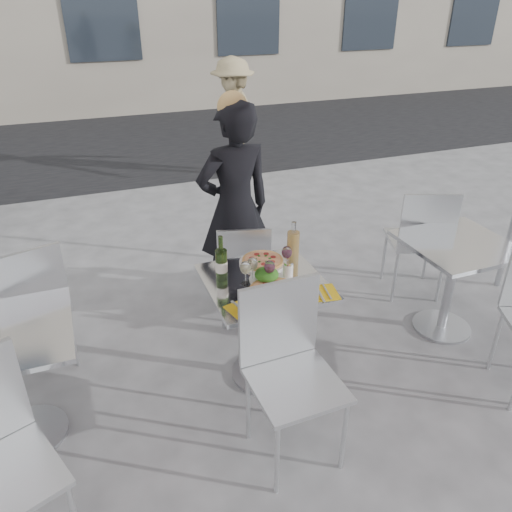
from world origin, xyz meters
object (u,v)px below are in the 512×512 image
object	(u,v)px
carafe	(293,246)
wineglass_red_a	(270,268)
woman_diner	(235,209)
pizza_far	(263,261)
sugar_shaker	(288,269)
side_chair_rfar	(421,235)
pedestrian_b	(234,118)
napkin_right	(322,293)
side_table_right	(454,268)
main_table	(264,309)
wine_bottle	(221,263)
wineglass_red_b	(287,253)
side_chair_lfar	(29,300)
wineglass_white_a	(246,269)
chair_near	(288,359)
wineglass_white_b	(252,265)
chair_far	(243,266)
side_table_left	(10,364)
napkin_left	(245,309)
salad_plate	(267,276)
pizza_near	(274,291)

from	to	relation	value
carafe	wineglass_red_a	world-z (taller)	carafe
woman_diner	pizza_far	size ratio (longest dim) A/B	5.43
sugar_shaker	side_chair_rfar	bearing A→B (deg)	18.90
carafe	wineglass_red_a	bearing A→B (deg)	-141.45
pedestrian_b	napkin_right	xyz separation A→B (m)	(-0.91, -4.37, -0.04)
side_table_right	main_table	bearing A→B (deg)	180.00
wine_bottle	wineglass_red_b	distance (m)	0.43
side_chair_lfar	wineglass_white_a	size ratio (longest dim) A/B	6.20
chair_near	wineglass_white_b	bearing A→B (deg)	86.00
chair_far	wine_bottle	world-z (taller)	wine_bottle
wineglass_red_a	napkin_right	size ratio (longest dim) A/B	0.75
side_table_right	chair_near	xyz separation A→B (m)	(-1.59, -0.57, 0.06)
pedestrian_b	side_table_left	bearing A→B (deg)	-26.06
wineglass_white_a	napkin_left	distance (m)	0.29
napkin_left	woman_diner	bearing A→B (deg)	58.90
side_chair_rfar	wine_bottle	xyz separation A→B (m)	(-1.80, -0.36, 0.28)
side_chair_rfar	carafe	world-z (taller)	carafe
napkin_right	wineglass_red_a	bearing A→B (deg)	149.91
carafe	wineglass_white_b	world-z (taller)	carafe
main_table	wineglass_red_b	bearing A→B (deg)	27.84
side_chair_rfar	wine_bottle	size ratio (longest dim) A/B	3.33
chair_far	chair_near	xyz separation A→B (m)	(-0.17, -1.20, 0.09)
pizza_far	wine_bottle	world-z (taller)	wine_bottle
pedestrian_b	wineglass_red_b	world-z (taller)	pedestrian_b
wineglass_white_a	wineglass_red_a	size ratio (longest dim) A/B	1.00
side_table_right	wineglass_white_a	bearing A→B (deg)	179.79
woman_diner	wine_bottle	bearing A→B (deg)	59.55
side_table_left	chair_far	xyz separation A→B (m)	(1.58, 0.63, -0.03)
salad_plate	side_table_left	bearing A→B (deg)	179.90
pedestrian_b	wineglass_white_a	xyz separation A→B (m)	(-1.30, -4.11, 0.06)
pizza_far	napkin_right	size ratio (longest dim) A/B	1.47
chair_far	woman_diner	distance (m)	0.46
wineglass_red_a	wineglass_red_b	size ratio (longest dim) A/B	1.00
side_table_right	chair_far	world-z (taller)	chair_far
chair_near	woman_diner	world-z (taller)	woman_diner
wineglass_red_b	main_table	bearing A→B (deg)	-152.16
side_table_left	chair_near	bearing A→B (deg)	-21.89
side_chair_lfar	carafe	distance (m)	1.74
pizza_near	sugar_shaker	size ratio (longest dim) A/B	2.87
wineglass_white_a	pizza_far	bearing A→B (deg)	47.13
sugar_shaker	napkin_left	xyz separation A→B (m)	(-0.38, -0.24, -0.05)
woman_diner	wine_bottle	distance (m)	0.91
pedestrian_b	carafe	distance (m)	4.07
napkin_right	pizza_far	bearing A→B (deg)	123.51
salad_plate	pedestrian_b	bearing A→B (deg)	74.19
pedestrian_b	pizza_near	bearing A→B (deg)	-8.42
salad_plate	wine_bottle	distance (m)	0.29
chair_near	salad_plate	distance (m)	0.60
woman_diner	napkin_left	bearing A→B (deg)	67.21
side_table_right	wine_bottle	bearing A→B (deg)	176.12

